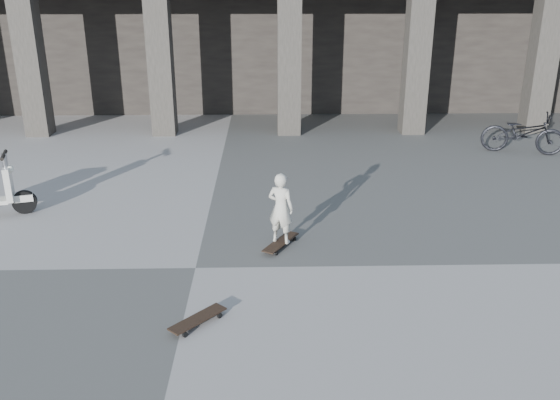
{
  "coord_description": "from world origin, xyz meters",
  "views": [
    {
      "loc": [
        1.11,
        -8.29,
        4.25
      ],
      "look_at": [
        1.35,
        1.25,
        0.65
      ],
      "focal_mm": 38.0,
      "sensor_mm": 36.0,
      "label": 1
    }
  ],
  "objects_px": {
    "skateboard_spare": "(198,319)",
    "child": "(281,208)",
    "longboard": "(281,243)",
    "bicycle": "(523,133)"
  },
  "relations": [
    {
      "from": "child",
      "to": "skateboard_spare",
      "type": "bearing_deg",
      "value": 88.86
    },
    {
      "from": "longboard",
      "to": "child",
      "type": "distance_m",
      "value": 0.62
    },
    {
      "from": "longboard",
      "to": "skateboard_spare",
      "type": "height_order",
      "value": "skateboard_spare"
    },
    {
      "from": "skateboard_spare",
      "to": "child",
      "type": "height_order",
      "value": "child"
    },
    {
      "from": "skateboard_spare",
      "to": "longboard",
      "type": "bearing_deg",
      "value": 16.94
    },
    {
      "from": "longboard",
      "to": "child",
      "type": "height_order",
      "value": "child"
    },
    {
      "from": "longboard",
      "to": "skateboard_spare",
      "type": "xyz_separation_m",
      "value": [
        -1.14,
        -2.36,
        0.0
      ]
    },
    {
      "from": "child",
      "to": "bicycle",
      "type": "xyz_separation_m",
      "value": [
        6.32,
        5.52,
        -0.17
      ]
    },
    {
      "from": "skateboard_spare",
      "to": "child",
      "type": "bearing_deg",
      "value": 16.94
    },
    {
      "from": "skateboard_spare",
      "to": "child",
      "type": "xyz_separation_m",
      "value": [
        1.14,
        2.36,
        0.62
      ]
    }
  ]
}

